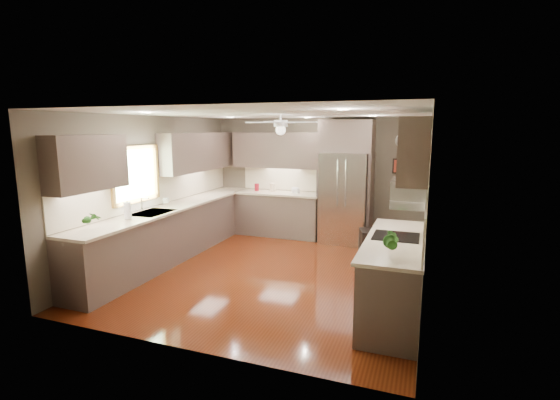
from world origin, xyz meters
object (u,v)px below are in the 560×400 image
Objects in this scene: bowl at (295,192)px; refrigerator at (345,184)px; canister_a at (257,187)px; canister_c at (273,187)px; potted_plant_right at (391,241)px; potted_plant_left at (90,218)px; microwave at (409,193)px; soap_bottle at (167,200)px; stool at (373,243)px; paper_towel at (128,210)px.

refrigerator is (1.07, -0.06, 0.22)m from bowl.
canister_a is 0.89m from bowl.
canister_c is 4.70m from potted_plant_right.
canister_c is 0.92× the size of bowl.
microwave is (3.99, 1.20, 0.38)m from potted_plant_left.
potted_plant_right is at bearing -58.75° from bowl.
potted_plant_right reaches higher than potted_plant_left.
potted_plant_left reaches higher than canister_c.
potted_plant_right is at bearing -49.89° from canister_a.
potted_plant_right is at bearing -22.51° from soap_bottle.
canister_c is (0.37, 0.01, 0.01)m from canister_a.
stool is (-0.65, 1.95, -1.24)m from microwave.
potted_plant_right is at bearing -7.05° from paper_towel.
microwave reaches higher than canister_c.
paper_towel reaches higher than stool.
bowl is (0.89, -0.00, -0.06)m from canister_a.
bowl is 0.08× the size of refrigerator.
microwave is 2.05× the size of paper_towel.
canister_c is 2.43m from soap_bottle.
canister_c is 0.08× the size of refrigerator.
soap_bottle is (-1.20, -2.11, -0.00)m from canister_c.
potted_plant_right is (2.80, -3.77, 0.08)m from canister_c.
microwave reaches higher than bowl.
stool is at bearing -20.11° from canister_c.
soap_bottle is at bearing 93.64° from potted_plant_left.
canister_a is at bearing 79.86° from potted_plant_left.
potted_plant_left is at bearing -100.14° from canister_a.
canister_a is 0.88× the size of soap_bottle.
microwave is at bearing 16.73° from potted_plant_left.
stool is (3.46, 1.29, -0.79)m from soap_bottle.
bowl is at bearing 130.86° from microwave.
canister_a reaches higher than stool.
refrigerator reaches higher than stool.
microwave is 2.40m from stool.
canister_c is at bearing 1.55° from canister_a.
canister_a is 4.92m from potted_plant_right.
refrigerator reaches higher than bowl.
canister_c is at bearing 136.33° from microwave.
potted_plant_left reaches higher than stool.
potted_plant_right reaches higher than stool.
refrigerator reaches higher than paper_towel.
paper_towel reaches higher than canister_a.
bowl is 0.75× the size of paper_towel.
stool is at bearing -25.11° from bowl.
microwave is at bearing 83.52° from potted_plant_right.
potted_plant_left is at bearing -105.17° from canister_c.
canister_a reaches higher than bowl.
canister_a is at bearing 130.11° from potted_plant_right.
soap_bottle is 0.88× the size of bowl.
bowl is (1.60, 3.97, -0.14)m from potted_plant_left.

